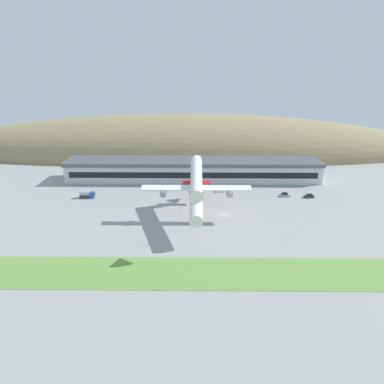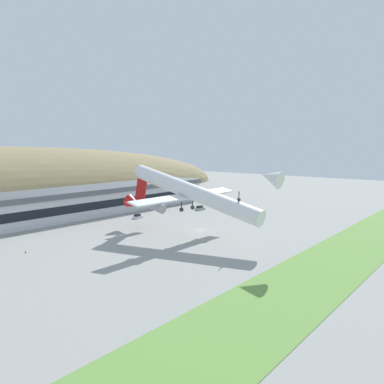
% 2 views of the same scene
% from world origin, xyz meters
% --- Properties ---
extents(ground_plane, '(414.54, 414.54, 0.00)m').
position_xyz_m(ground_plane, '(0.00, 0.00, 0.00)').
color(ground_plane, gray).
extents(grass_strip_foreground, '(373.09, 16.65, 0.08)m').
position_xyz_m(grass_strip_foreground, '(0.00, -41.40, 0.04)').
color(grass_strip_foreground, '#669342').
rests_on(grass_strip_foreground, ground_plane).
extents(terminal_building, '(120.73, 18.81, 9.71)m').
position_xyz_m(terminal_building, '(-11.35, 47.34, 5.50)').
color(terminal_building, silver).
rests_on(terminal_building, ground_plane).
extents(cargo_airplane, '(38.21, 51.24, 15.33)m').
position_xyz_m(cargo_airplane, '(-9.78, -4.54, 12.27)').
color(cargo_airplane, white).
extents(service_car_0, '(4.15, 1.76, 1.57)m').
position_xyz_m(service_car_0, '(37.06, 20.08, 0.65)').
color(service_car_0, '#333338').
rests_on(service_car_0, ground_plane).
extents(service_car_1, '(3.80, 1.91, 1.43)m').
position_xyz_m(service_car_1, '(0.41, 27.33, 0.59)').
color(service_car_1, silver).
rests_on(service_car_1, ground_plane).
extents(service_car_2, '(4.26, 1.91, 1.67)m').
position_xyz_m(service_car_2, '(27.32, 21.43, 0.69)').
color(service_car_2, '#999EA3').
rests_on(service_car_2, ground_plane).
extents(traffic_cone_0, '(0.52, 0.52, 0.58)m').
position_xyz_m(traffic_cone_0, '(-44.51, 16.13, 0.28)').
color(traffic_cone_0, orange).
rests_on(traffic_cone_0, ground_plane).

